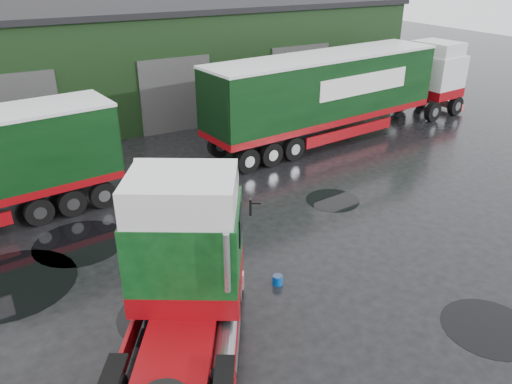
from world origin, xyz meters
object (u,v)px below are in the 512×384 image
at_px(hero_tractor, 174,300).
at_px(lorry_right, 324,99).
at_px(warehouse, 141,56).
at_px(wash_bucket, 278,280).
at_px(tree_back_b, 196,21).

xyz_separation_m(hero_tractor, lorry_right, (12.50, 11.68, 0.07)).
height_order(warehouse, wash_bucket, warehouse).
bearing_deg(hero_tractor, wash_bucket, 57.10).
bearing_deg(hero_tractor, tree_back_b, 96.39).
relative_size(lorry_right, tree_back_b, 2.29).
xyz_separation_m(hero_tractor, wash_bucket, (3.85, 1.96, -2.04)).
xyz_separation_m(warehouse, tree_back_b, (8.00, 10.00, 0.59)).
bearing_deg(lorry_right, hero_tractor, -53.49).
distance_m(hero_tractor, tree_back_b, 36.08).
height_order(hero_tractor, wash_bucket, hero_tractor).
xyz_separation_m(warehouse, wash_bucket, (-2.65, -21.04, -3.01)).
distance_m(warehouse, hero_tractor, 23.92).
height_order(lorry_right, tree_back_b, tree_back_b).
bearing_deg(wash_bucket, lorry_right, 48.33).
height_order(warehouse, hero_tractor, warehouse).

